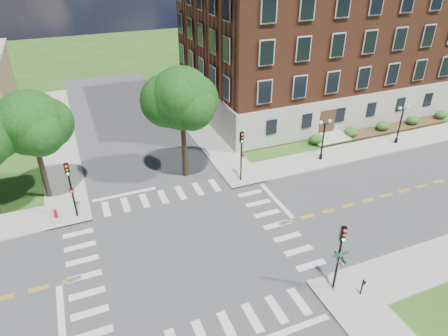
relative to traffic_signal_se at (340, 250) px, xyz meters
name	(u,v)px	position (x,y,z in m)	size (l,w,h in m)	color
ground	(189,249)	(-7.33, 7.11, -3.19)	(160.00, 160.00, 0.00)	#275217
road_ew	(189,249)	(-7.33, 7.11, -3.18)	(90.00, 12.00, 0.01)	#3D3D3F
road_ns	(189,248)	(-7.33, 7.11, -3.18)	(12.00, 90.00, 0.01)	#3D3D3F
sidewalk_ne	(274,131)	(8.05, 22.48, -3.13)	(34.00, 34.00, 0.12)	#9E9B93
crosswalk_east	(277,225)	(-0.13, 7.11, -3.19)	(2.20, 10.20, 0.02)	silver
stop_bar_east	(276,200)	(1.47, 10.11, -3.19)	(0.40, 5.50, 0.00)	silver
main_building	(314,40)	(16.67, 29.10, 5.15)	(30.60, 22.40, 16.50)	#B6AEA0
shrub_row	(382,131)	(19.67, 17.91, -3.19)	(18.00, 2.00, 1.30)	#27531B
tree_c	(30,123)	(-16.38, 18.05, 3.72)	(5.19, 5.19, 9.41)	black
tree_d	(181,99)	(-4.43, 16.96, 4.42)	(5.43, 5.43, 10.23)	black
traffic_signal_se	(340,250)	(0.00, 0.00, 0.00)	(0.38, 0.46, 4.80)	black
traffic_signal_ne	(241,150)	(-0.03, 14.12, 0.00)	(0.37, 0.44, 4.80)	black
traffic_signal_nw	(70,183)	(-14.39, 14.07, 0.00)	(0.36, 0.42, 4.80)	black
twin_lamp_west	(323,137)	(9.05, 14.72, -0.66)	(1.36, 0.36, 4.23)	black
twin_lamp_east	(400,122)	(18.78, 14.76, -0.66)	(1.36, 0.36, 4.23)	black
street_sign_pole	(339,264)	(-0.11, -0.23, -0.88)	(1.10, 1.10, 3.10)	gray
push_button_post	(362,286)	(1.24, -1.12, -2.39)	(0.14, 0.21, 1.20)	black
fire_hydrant	(56,214)	(-15.94, 14.51, -2.72)	(0.35, 0.35, 0.75)	maroon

